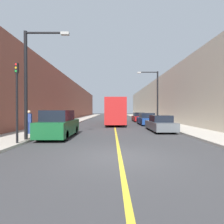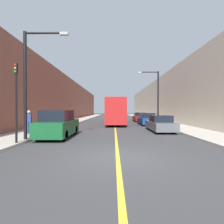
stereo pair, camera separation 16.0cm
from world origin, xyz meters
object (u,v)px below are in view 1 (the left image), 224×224
at_px(car_right_near, 160,124).
at_px(car_right_far, 139,117).
at_px(street_lamp_left, 30,77).
at_px(traffic_light, 17,100).
at_px(bus, 115,111).
at_px(street_lamp_right, 156,94).
at_px(car_right_mid, 147,119).
at_px(pedestrian, 29,122).
at_px(parked_suv_left, 59,125).

height_order(car_right_near, car_right_far, car_right_far).
height_order(street_lamp_left, traffic_light, street_lamp_left).
relative_size(bus, street_lamp_right, 1.90).
xyz_separation_m(car_right_near, car_right_far, (0.12, 13.62, 0.03)).
distance_m(car_right_mid, street_lamp_left, 15.72).
bearing_deg(car_right_mid, car_right_far, 89.93).
distance_m(car_right_near, street_lamp_left, 11.22).
distance_m(car_right_near, car_right_mid, 6.91).
bearing_deg(car_right_mid, bus, 147.49).
xyz_separation_m(car_right_far, traffic_light, (-9.66, -20.00, 1.81)).
relative_size(car_right_mid, traffic_light, 1.10).
height_order(car_right_mid, pedestrian, pedestrian).
bearing_deg(car_right_far, parked_suv_left, -115.71).
xyz_separation_m(car_right_far, pedestrian, (-10.81, -16.24, 0.37)).
height_order(car_right_mid, traffic_light, traffic_light).
bearing_deg(street_lamp_right, bus, 152.48).
distance_m(car_right_near, traffic_light, 11.63).
xyz_separation_m(bus, car_right_mid, (4.11, -2.62, -1.11)).
bearing_deg(street_lamp_left, parked_suv_left, 53.58).
relative_size(car_right_near, street_lamp_right, 0.69).
xyz_separation_m(parked_suv_left, car_right_mid, (8.25, 10.44, -0.18)).
xyz_separation_m(parked_suv_left, street_lamp_right, (9.40, 10.32, 3.20)).
bearing_deg(car_right_mid, pedestrian, -138.58).
bearing_deg(car_right_near, parked_suv_left, -156.55).
distance_m(car_right_far, pedestrian, 19.51).
height_order(street_lamp_left, street_lamp_right, street_lamp_right).
distance_m(parked_suv_left, car_right_far, 19.03).
relative_size(parked_suv_left, street_lamp_right, 0.69).
height_order(car_right_far, street_lamp_right, street_lamp_right).
bearing_deg(car_right_far, bus, -135.17).
xyz_separation_m(street_lamp_left, pedestrian, (-1.32, 2.58, -2.92)).
bearing_deg(street_lamp_left, traffic_light, -98.50).
bearing_deg(car_right_mid, parked_suv_left, -128.32).
bearing_deg(car_right_far, pedestrian, -123.64).
height_order(bus, pedestrian, bus).
height_order(bus, car_right_mid, bus).
height_order(car_right_mid, car_right_far, car_right_mid).
bearing_deg(parked_suv_left, street_lamp_right, 47.66).
bearing_deg(car_right_near, pedestrian, -166.22).
bearing_deg(bus, street_lamp_right, -27.52).
relative_size(car_right_far, street_lamp_left, 0.73).
bearing_deg(traffic_light, car_right_mid, 53.99).
relative_size(parked_suv_left, pedestrian, 2.66).
distance_m(parked_suv_left, car_right_mid, 13.30).
bearing_deg(pedestrian, street_lamp_right, 38.21).
distance_m(traffic_light, pedestrian, 4.18).
bearing_deg(traffic_light, car_right_near, 33.75).
bearing_deg(pedestrian, street_lamp_left, -62.90).
xyz_separation_m(bus, parked_suv_left, (-4.14, -13.06, -0.93)).
bearing_deg(street_lamp_right, street_lamp_left, -131.57).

